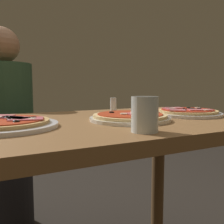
% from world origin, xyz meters
% --- Properties ---
extents(dining_table, '(1.20, 0.70, 0.73)m').
position_xyz_m(dining_table, '(0.00, 0.00, 0.61)').
color(dining_table, olive).
rests_on(dining_table, ground).
extents(pizza_foreground, '(0.29, 0.29, 0.05)m').
position_xyz_m(pizza_foreground, '(0.14, -0.06, 0.74)').
color(pizza_foreground, silver).
rests_on(pizza_foreground, dining_table).
extents(pizza_across_left, '(0.32, 0.32, 0.03)m').
position_xyz_m(pizza_across_left, '(-0.27, -0.02, 0.74)').
color(pizza_across_left, white).
rests_on(pizza_across_left, dining_table).
extents(pizza_across_right, '(0.28, 0.28, 0.03)m').
position_xyz_m(pizza_across_right, '(0.44, -0.03, 0.74)').
color(pizza_across_right, white).
rests_on(pizza_across_right, dining_table).
extents(water_glass_near, '(0.07, 0.07, 0.09)m').
position_xyz_m(water_glass_near, '(0.06, -0.26, 0.77)').
color(water_glass_near, silver).
rests_on(water_glass_near, dining_table).
extents(knife, '(0.19, 0.08, 0.01)m').
position_xyz_m(knife, '(0.44, 0.22, 0.73)').
color(knife, silver).
rests_on(knife, dining_table).
extents(salt_shaker, '(0.03, 0.03, 0.07)m').
position_xyz_m(salt_shaker, '(0.22, 0.23, 0.76)').
color(salt_shaker, white).
rests_on(salt_shaker, dining_table).
extents(diner_person, '(0.32, 0.32, 1.18)m').
position_xyz_m(diner_person, '(-0.23, 0.71, 0.56)').
color(diner_person, black).
rests_on(diner_person, ground).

